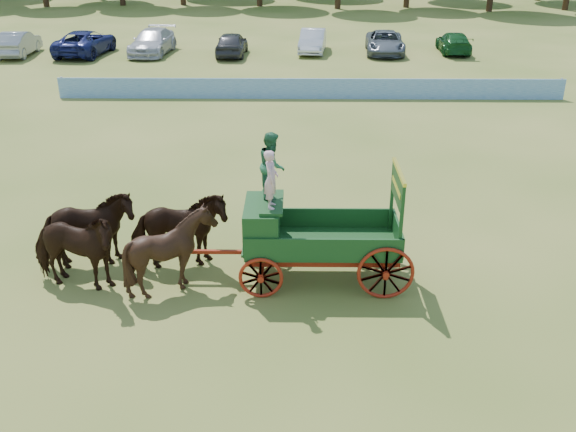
# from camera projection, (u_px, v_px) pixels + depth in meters

# --- Properties ---
(ground) EXTENTS (160.00, 160.00, 0.00)m
(ground) POSITION_uv_depth(u_px,v_px,m) (362.00, 273.00, 16.79)
(ground) COLOR olive
(ground) RESTS_ON ground
(horse_lead_left) EXTENTS (2.69, 1.64, 2.11)m
(horse_lead_left) POSITION_uv_depth(u_px,v_px,m) (74.00, 250.00, 15.66)
(horse_lead_left) COLOR black
(horse_lead_left) RESTS_ON ground
(horse_lead_right) EXTENTS (2.71, 1.75, 2.11)m
(horse_lead_right) POSITION_uv_depth(u_px,v_px,m) (87.00, 231.00, 16.66)
(horse_lead_right) COLOR black
(horse_lead_right) RESTS_ON ground
(horse_wheel_left) EXTENTS (2.25, 2.09, 2.12)m
(horse_wheel_left) POSITION_uv_depth(u_px,v_px,m) (171.00, 251.00, 15.64)
(horse_wheel_left) COLOR black
(horse_wheel_left) RESTS_ON ground
(horse_wheel_right) EXTENTS (2.67, 1.59, 2.11)m
(horse_wheel_right) POSITION_uv_depth(u_px,v_px,m) (179.00, 231.00, 16.64)
(horse_wheel_right) COLOR black
(horse_wheel_right) RESTS_ON ground
(farm_dray) EXTENTS (6.00, 2.00, 3.79)m
(farm_dray) POSITION_uv_depth(u_px,v_px,m) (292.00, 219.00, 15.89)
(farm_dray) COLOR maroon
(farm_dray) RESTS_ON ground
(sponsor_banner) EXTENTS (26.00, 0.08, 1.05)m
(sponsor_banner) POSITION_uv_depth(u_px,v_px,m) (311.00, 89.00, 32.91)
(sponsor_banner) COLOR #1E63A3
(sponsor_banner) RESTS_ON ground
(parked_cars) EXTENTS (37.18, 6.57, 1.64)m
(parked_cars) POSITION_uv_depth(u_px,v_px,m) (200.00, 43.00, 43.78)
(parked_cars) COLOR silver
(parked_cars) RESTS_ON ground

